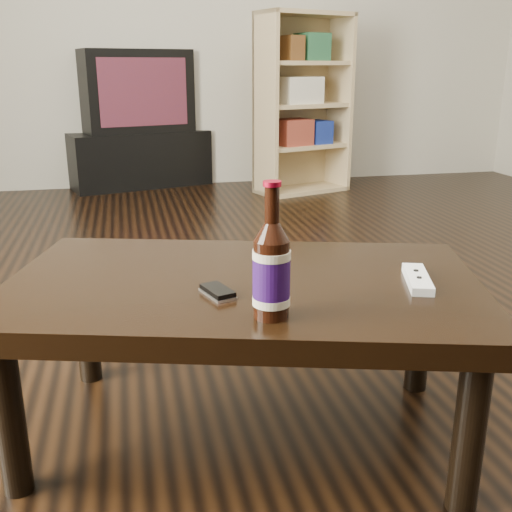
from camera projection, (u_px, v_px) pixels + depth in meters
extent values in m
cube|color=black|center=(336.00, 363.00, 1.84)|extent=(5.00, 6.00, 0.01)
cube|color=black|center=(137.00, 158.00, 4.52)|extent=(1.11, 0.76, 0.40)
cube|color=black|center=(133.00, 91.00, 4.37)|extent=(0.87, 0.67, 0.58)
cube|color=#A22A01|center=(144.00, 92.00, 4.17)|extent=(0.61, 0.18, 0.46)
cube|color=tan|center=(265.00, 107.00, 3.99)|extent=(0.12, 0.29, 1.21)
cube|color=tan|center=(339.00, 104.00, 4.30)|extent=(0.12, 0.29, 1.21)
cube|color=tan|center=(306.00, 14.00, 3.97)|extent=(0.71, 0.49, 0.03)
cube|color=tan|center=(301.00, 189.00, 4.33)|extent=(0.71, 0.49, 0.03)
cube|color=tan|center=(292.00, 104.00, 4.26)|extent=(0.63, 0.23, 1.21)
cube|color=tan|center=(302.00, 146.00, 4.23)|extent=(0.65, 0.45, 0.03)
cube|color=tan|center=(303.00, 105.00, 4.15)|extent=(0.65, 0.45, 0.03)
cube|color=tan|center=(304.00, 63.00, 4.06)|extent=(0.65, 0.45, 0.03)
cube|color=brown|center=(293.00, 132.00, 4.14)|extent=(0.27, 0.25, 0.18)
cube|color=navy|center=(317.00, 132.00, 4.24)|extent=(0.20, 0.22, 0.16)
cube|color=silver|center=(300.00, 90.00, 4.08)|extent=(0.32, 0.27, 0.18)
cube|color=#255B39|center=(312.00, 47.00, 4.04)|extent=(0.24, 0.24, 0.18)
cube|color=brown|center=(290.00, 48.00, 3.95)|extent=(0.17, 0.21, 0.16)
cube|color=black|center=(243.00, 290.00, 1.37)|extent=(1.20, 0.89, 0.05)
cylinder|color=black|center=(9.00, 419.00, 1.23)|extent=(0.08, 0.08, 0.35)
cylinder|color=black|center=(469.00, 434.00, 1.18)|extent=(0.08, 0.08, 0.35)
cylinder|color=black|center=(86.00, 323.00, 1.69)|extent=(0.08, 0.08, 0.35)
cylinder|color=black|center=(420.00, 331.00, 1.64)|extent=(0.08, 0.08, 0.35)
cylinder|color=black|center=(271.00, 279.00, 1.14)|extent=(0.08, 0.08, 0.15)
cylinder|color=#240A45|center=(271.00, 278.00, 1.14)|extent=(0.09, 0.09, 0.10)
cylinder|color=beige|center=(272.00, 255.00, 1.12)|extent=(0.09, 0.09, 0.02)
cylinder|color=beige|center=(271.00, 300.00, 1.15)|extent=(0.09, 0.09, 0.02)
cone|color=black|center=(272.00, 232.00, 1.11)|extent=(0.08, 0.08, 0.03)
cylinder|color=black|center=(272.00, 204.00, 1.10)|extent=(0.03, 0.03, 0.07)
cylinder|color=maroon|center=(272.00, 184.00, 1.08)|extent=(0.04, 0.04, 0.01)
cube|color=#BABABC|center=(218.00, 294.00, 1.27)|extent=(0.07, 0.10, 0.01)
cube|color=black|center=(218.00, 291.00, 1.27)|extent=(0.07, 0.10, 0.01)
cylinder|color=#BABABC|center=(223.00, 292.00, 1.25)|extent=(0.02, 0.02, 0.00)
cube|color=white|center=(418.00, 279.00, 1.34)|extent=(0.10, 0.18, 0.02)
cylinder|color=black|center=(416.00, 271.00, 1.36)|extent=(0.01, 0.01, 0.00)
cylinder|color=black|center=(419.00, 278.00, 1.32)|extent=(0.01, 0.01, 0.00)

